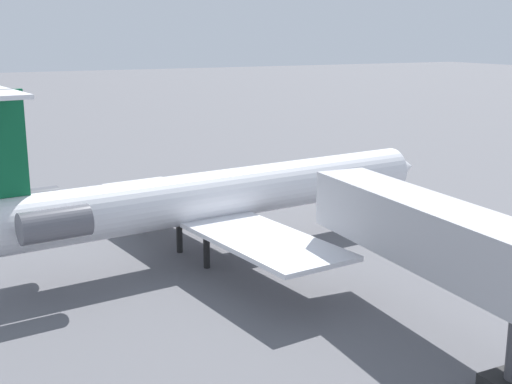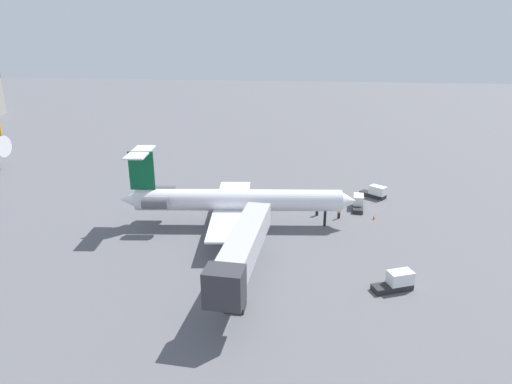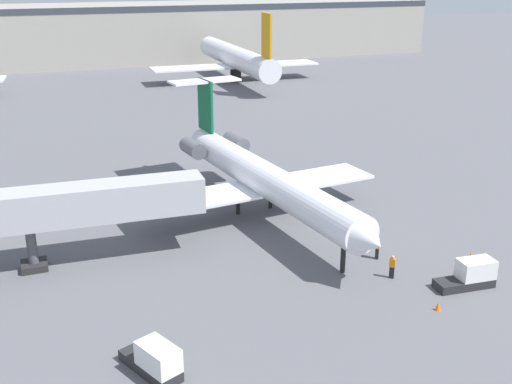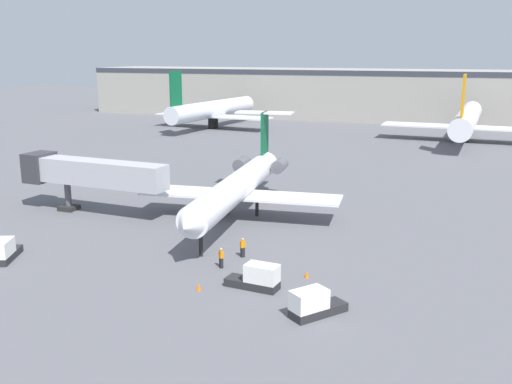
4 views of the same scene
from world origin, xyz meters
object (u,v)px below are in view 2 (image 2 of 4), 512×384
Objects in this scene: baggage_tug_trailing at (397,282)px; jet_bridge at (241,252)px; baggage_tug_lead at (358,203)px; regional_jet at (232,200)px; ground_crew_loader at (317,210)px; traffic_cone_near at (334,199)px; traffic_cone_mid at (374,217)px; baggage_tug_spare at (375,192)px; ground_crew_marshaller at (339,213)px.

jet_bridge is at bearing 100.32° from baggage_tug_trailing.
baggage_tug_lead is 21.80m from baggage_tug_trailing.
regional_jet reaches higher than ground_crew_loader.
baggage_tug_lead is at bearing 5.06° from baggage_tug_trailing.
traffic_cone_mid is at bearing -142.29° from traffic_cone_near.
baggage_tug_trailing is 1.05× the size of baggage_tug_spare.
baggage_tug_lead is 1.01× the size of baggage_tug_spare.
baggage_tug_trailing is (-18.16, -7.81, -0.02)m from ground_crew_loader.
regional_jet is 7.27× the size of baggage_tug_trailing.
ground_crew_loader is (4.82, -11.05, -2.74)m from regional_jet.
traffic_cone_mid is (0.32, -4.74, -0.58)m from ground_crew_marshaller.
traffic_cone_near is (6.99, 0.41, -0.58)m from ground_crew_marshaller.
ground_crew_marshaller reaches higher than traffic_cone_mid.
jet_bridge is at bearing -166.41° from regional_jet.
ground_crew_loader is at bearing 23.29° from baggage_tug_trailing.
jet_bridge is at bearing 151.88° from baggage_tug_lead.
baggage_tug_lead is at bearing -28.12° from jet_bridge.
regional_jet is at bearing 123.84° from baggage_tug_spare.
jet_bridge reaches higher than baggage_tug_lead.
baggage_tug_trailing is 17.83m from traffic_cone_mid.
ground_crew_marshaller and ground_crew_loader have the same top height.
regional_jet reaches higher than jet_bridge.
baggage_tug_lead and baggage_tug_spare have the same top height.
ground_crew_marshaller is at bearing 145.32° from baggage_tug_lead.
baggage_tug_lead and baggage_tug_trailing have the same top height.
traffic_cone_near is at bearing 3.36° from ground_crew_marshaller.
regional_jet is at bearing 129.31° from traffic_cone_near.
ground_crew_loader reaches higher than traffic_cone_near.
baggage_tug_lead is 4.37m from traffic_cone_near.
regional_jet is 18.20× the size of ground_crew_marshaller.
baggage_tug_lead is 0.97× the size of baggage_tug_trailing.
jet_bridge is at bearing 153.37° from ground_crew_marshaller.
baggage_tug_trailing is 7.69× the size of traffic_cone_near.
ground_crew_loader reaches higher than traffic_cone_mid.
ground_crew_loader is at bearing 133.85° from baggage_tug_spare.
regional_jet is 55.91× the size of traffic_cone_mid.
ground_crew_loader is 6.86m from traffic_cone_near.
ground_crew_loader is 19.77m from baggage_tug_trailing.
jet_bridge reaches higher than baggage_tug_spare.
regional_jet is at bearing 13.59° from jet_bridge.
regional_jet is at bearing 113.55° from ground_crew_loader.
jet_bridge is 10.22× the size of ground_crew_marshaller.
ground_crew_loader is 3.07× the size of traffic_cone_mid.
baggage_tug_spare is at bearing -28.65° from jet_bridge.
ground_crew_marshaller is 0.42× the size of baggage_tug_spare.
baggage_tug_lead is at bearing -34.68° from ground_crew_marshaller.
baggage_tug_spare is (9.23, -5.95, -0.02)m from ground_crew_marshaller.
baggage_tug_trailing is (-21.71, -1.92, 0.00)m from baggage_tug_lead.
baggage_tug_spare is 7.35× the size of traffic_cone_mid.
ground_crew_loader is at bearing 121.12° from baggage_tug_lead.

